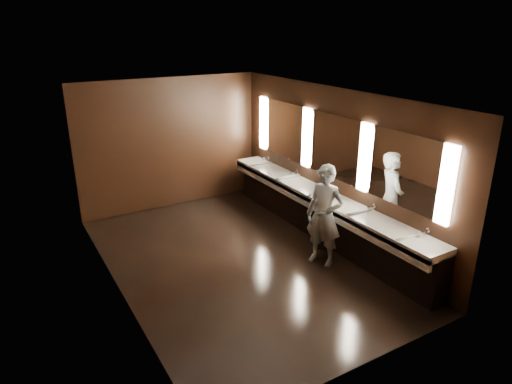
{
  "coord_description": "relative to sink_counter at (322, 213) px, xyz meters",
  "views": [
    {
      "loc": [
        -3.27,
        -6.13,
        3.84
      ],
      "look_at": [
        0.35,
        0.0,
        1.19
      ],
      "focal_mm": 32.0,
      "sensor_mm": 36.0,
      "label": 1
    }
  ],
  "objects": [
    {
      "name": "floor",
      "position": [
        -1.79,
        0.0,
        -0.5
      ],
      "size": [
        6.0,
        6.0,
        0.0
      ],
      "primitive_type": "plane",
      "color": "black",
      "rests_on": "ground"
    },
    {
      "name": "ceiling",
      "position": [
        -1.79,
        0.0,
        2.3
      ],
      "size": [
        4.0,
        6.0,
        0.02
      ],
      "primitive_type": "cube",
      "color": "#2D2D2B",
      "rests_on": "wall_back"
    },
    {
      "name": "wall_back",
      "position": [
        -1.79,
        3.0,
        0.9
      ],
      "size": [
        4.0,
        0.02,
        2.8
      ],
      "primitive_type": "cube",
      "color": "black",
      "rests_on": "floor"
    },
    {
      "name": "wall_front",
      "position": [
        -1.79,
        -3.0,
        0.9
      ],
      "size": [
        4.0,
        0.02,
        2.8
      ],
      "primitive_type": "cube",
      "color": "black",
      "rests_on": "floor"
    },
    {
      "name": "wall_left",
      "position": [
        -3.79,
        0.0,
        0.9
      ],
      "size": [
        0.02,
        6.0,
        2.8
      ],
      "primitive_type": "cube",
      "color": "black",
      "rests_on": "floor"
    },
    {
      "name": "wall_right",
      "position": [
        0.21,
        0.0,
        0.9
      ],
      "size": [
        0.02,
        6.0,
        2.8
      ],
      "primitive_type": "cube",
      "color": "black",
      "rests_on": "floor"
    },
    {
      "name": "sink_counter",
      "position": [
        0.0,
        0.0,
        0.0
      ],
      "size": [
        0.55,
        5.4,
        1.01
      ],
      "color": "black",
      "rests_on": "floor"
    },
    {
      "name": "mirror_band",
      "position": [
        0.19,
        -0.0,
        1.25
      ],
      "size": [
        0.06,
        5.03,
        1.15
      ],
      "color": "white",
      "rests_on": "wall_right"
    },
    {
      "name": "person",
      "position": [
        -0.59,
        -0.77,
        0.37
      ],
      "size": [
        0.63,
        0.74,
        1.72
      ],
      "primitive_type": "imported",
      "rotation": [
        0.0,
        0.0,
        -1.15
      ],
      "color": "#89B0CD",
      "rests_on": "floor"
    },
    {
      "name": "trash_bin",
      "position": [
        -0.22,
        -0.33,
        -0.24
      ],
      "size": [
        0.42,
        0.42,
        0.51
      ],
      "primitive_type": "cylinder",
      "rotation": [
        0.0,
        0.0,
        -0.32
      ],
      "color": "black",
      "rests_on": "floor"
    }
  ]
}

